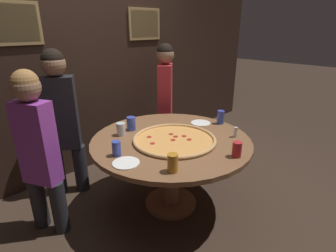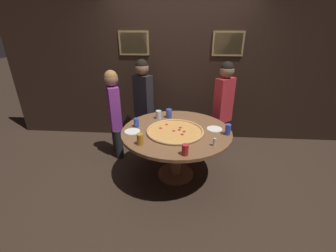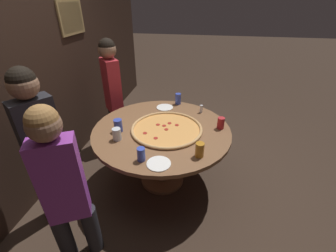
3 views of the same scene
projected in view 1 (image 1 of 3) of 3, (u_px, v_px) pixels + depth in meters
ground_plane at (171, 204)px, 2.72m from camera, size 24.00×24.00×0.00m
back_wall at (92, 63)px, 3.15m from camera, size 6.40×0.08×2.60m
dining_table at (171, 152)px, 2.50m from camera, size 1.49×1.49×0.74m
giant_pizza at (174, 139)px, 2.40m from camera, size 0.77×0.77×0.03m
drink_cup_far_right at (237, 149)px, 2.09m from camera, size 0.07×0.07×0.13m
drink_cup_far_left at (131, 124)px, 2.63m from camera, size 0.09×0.09×0.14m
drink_cup_near_left at (121, 129)px, 2.50m from camera, size 0.08×0.08×0.12m
drink_cup_by_shaker at (173, 163)px, 1.87m from camera, size 0.08×0.08×0.14m
drink_cup_front_edge at (116, 148)px, 2.11m from camera, size 0.07×0.07×0.13m
drink_cup_centre_back at (221, 117)px, 2.80m from camera, size 0.07×0.07×0.14m
white_plate_left_side at (201, 123)px, 2.83m from camera, size 0.21×0.21×0.01m
white_plate_beside_cup at (126, 163)px, 2.01m from camera, size 0.21×0.21×0.01m
condiment_shaker at (236, 132)px, 2.47m from camera, size 0.04×0.04×0.10m
diner_side_left at (38, 147)px, 2.11m from camera, size 0.28×0.38×1.43m
diner_far_right at (165, 95)px, 3.46m from camera, size 0.38×0.36×1.53m
diner_side_right at (61, 116)px, 2.64m from camera, size 0.40×0.33×1.54m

